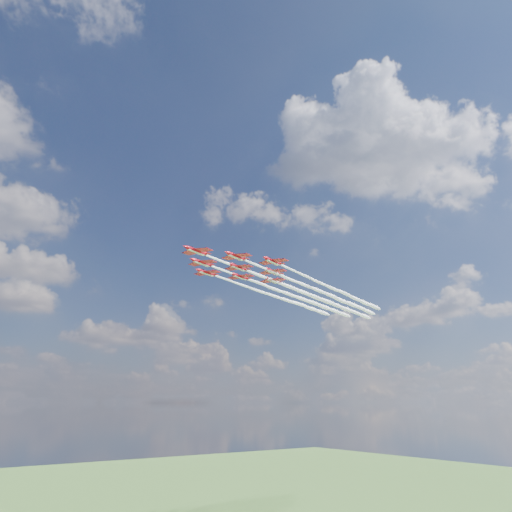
{
  "coord_description": "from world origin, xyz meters",
  "views": [
    {
      "loc": [
        -87.31,
        -129.29,
        45.78
      ],
      "look_at": [
        4.53,
        -1.61,
        92.22
      ],
      "focal_mm": 35.0,
      "sensor_mm": 36.0,
      "label": 1
    }
  ],
  "objects": [
    {
      "name": "jet_row3_starb",
      "position": [
        39.28,
        31.33,
        88.28
      ],
      "size": [
        96.47,
        41.38,
        2.69
      ],
      "rotation": [
        0.0,
        0.0,
        0.38
      ],
      "color": "red"
    },
    {
      "name": "jet_row4_starb",
      "position": [
        51.7,
        29.18,
        88.28
      ],
      "size": [
        96.47,
        41.38,
        2.69
      ],
      "rotation": [
        0.0,
        0.0,
        0.38
      ],
      "color": "red"
    },
    {
      "name": "jet_row2_port",
      "position": [
        36.56,
        9.01,
        88.28
      ],
      "size": [
        96.47,
        41.38,
        2.69
      ],
      "rotation": [
        0.0,
        0.0,
        0.38
      ],
      "color": "red"
    },
    {
      "name": "jet_row3_port",
      "position": [
        48.99,
        6.87,
        88.28
      ],
      "size": [
        96.47,
        41.38,
        2.69
      ],
      "rotation": [
        0.0,
        0.0,
        0.38
      ],
      "color": "red"
    },
    {
      "name": "jet_row2_starb",
      "position": [
        31.71,
        21.25,
        88.28
      ],
      "size": [
        96.47,
        41.38,
        2.69
      ],
      "rotation": [
        0.0,
        0.0,
        0.38
      ],
      "color": "red"
    },
    {
      "name": "jet_row3_centre",
      "position": [
        44.13,
        19.1,
        88.28
      ],
      "size": [
        96.47,
        41.38,
        2.69
      ],
      "rotation": [
        0.0,
        0.0,
        0.38
      ],
      "color": "red"
    },
    {
      "name": "jet_row4_port",
      "position": [
        56.56,
        16.95,
        88.28
      ],
      "size": [
        96.47,
        41.38,
        2.69
      ],
      "rotation": [
        0.0,
        0.0,
        0.38
      ],
      "color": "red"
    },
    {
      "name": "jet_tail",
      "position": [
        64.13,
        27.04,
        88.28
      ],
      "size": [
        96.47,
        41.38,
        2.69
      ],
      "rotation": [
        0.0,
        0.0,
        0.38
      ],
      "color": "red"
    },
    {
      "name": "jet_lead",
      "position": [
        24.14,
        11.16,
        88.28
      ],
      "size": [
        96.47,
        41.38,
        2.69
      ],
      "rotation": [
        0.0,
        0.0,
        0.38
      ],
      "color": "red"
    }
  ]
}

